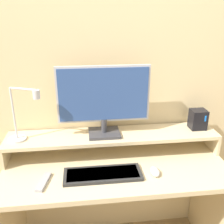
% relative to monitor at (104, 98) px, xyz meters
% --- Properties ---
extents(wall_back, '(6.00, 0.05, 2.50)m').
position_rel_monitor_xyz_m(wall_back, '(0.06, 0.15, 0.14)').
color(wall_back, beige).
rests_on(wall_back, ground_plane).
extents(desk, '(1.34, 0.56, 0.73)m').
position_rel_monitor_xyz_m(desk, '(0.06, -0.16, -0.58)').
color(desk, beige).
rests_on(desk, ground_plane).
extents(monitor_shelf, '(1.34, 0.24, 0.14)m').
position_rel_monitor_xyz_m(monitor_shelf, '(0.06, -0.00, -0.26)').
color(monitor_shelf, beige).
rests_on(monitor_shelf, desk).
extents(monitor, '(0.56, 0.16, 0.44)m').
position_rel_monitor_xyz_m(monitor, '(0.00, 0.00, 0.00)').
color(monitor, '#38383D').
rests_on(monitor, monitor_shelf).
extents(desk_lamp, '(0.22, 0.13, 0.33)m').
position_rel_monitor_xyz_m(desk_lamp, '(-0.48, -0.03, -0.10)').
color(desk_lamp, silver).
rests_on(desk_lamp, monitor_shelf).
extents(router_dock, '(0.10, 0.09, 0.13)m').
position_rel_monitor_xyz_m(router_dock, '(0.62, 0.01, -0.17)').
color(router_dock, black).
rests_on(router_dock, monitor_shelf).
extents(keyboard, '(0.44, 0.16, 0.02)m').
position_rel_monitor_xyz_m(keyboard, '(-0.03, -0.25, -0.36)').
color(keyboard, '#282828').
rests_on(keyboard, desk).
extents(mouse, '(0.05, 0.09, 0.03)m').
position_rel_monitor_xyz_m(mouse, '(0.26, -0.26, -0.36)').
color(mouse, silver).
rests_on(mouse, desk).
extents(remote_control, '(0.07, 0.17, 0.02)m').
position_rel_monitor_xyz_m(remote_control, '(-0.35, -0.28, -0.37)').
color(remote_control, '#99999E').
rests_on(remote_control, desk).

